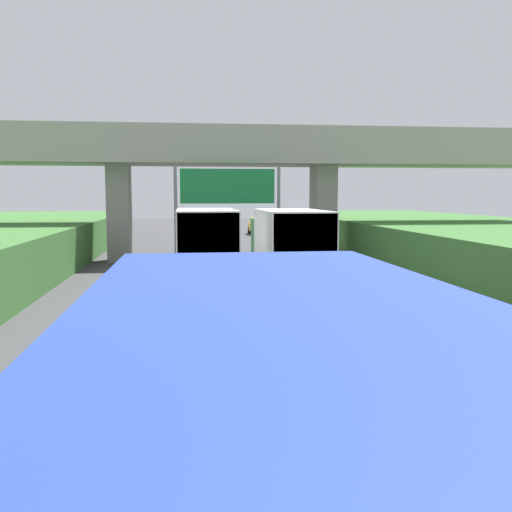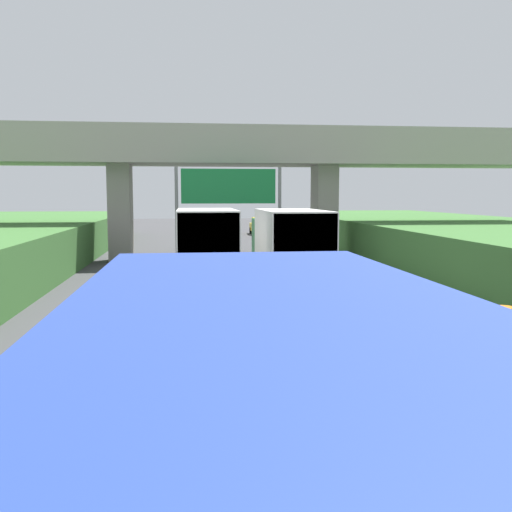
% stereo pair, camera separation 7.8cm
% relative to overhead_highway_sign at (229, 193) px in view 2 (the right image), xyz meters
% --- Properties ---
extents(lane_centre_stripe, '(0.20, 99.53, 0.01)m').
position_rel_overhead_highway_sign_xyz_m(lane_centre_stripe, '(0.00, -3.68, -4.11)').
color(lane_centre_stripe, white).
rests_on(lane_centre_stripe, ground).
extents(overpass_bridge, '(40.00, 4.80, 8.04)m').
position_rel_overhead_highway_sign_xyz_m(overpass_bridge, '(0.00, 3.76, 1.99)').
color(overpass_bridge, '#9E998E').
rests_on(overpass_bridge, ground).
extents(overhead_highway_sign, '(5.88, 0.18, 5.54)m').
position_rel_overhead_highway_sign_xyz_m(overhead_highway_sign, '(0.00, 0.00, 0.00)').
color(overhead_highway_sign, slate).
rests_on(overhead_highway_sign, ground).
extents(truck_blue, '(2.44, 7.30, 3.44)m').
position_rel_overhead_highway_sign_xyz_m(truck_blue, '(-1.73, -27.76, -2.18)').
color(truck_blue, black).
rests_on(truck_blue, ground).
extents(truck_green, '(2.44, 7.30, 3.44)m').
position_rel_overhead_highway_sign_xyz_m(truck_green, '(1.74, -9.24, -2.18)').
color(truck_green, black).
rests_on(truck_green, ground).
extents(truck_silver, '(2.44, 7.30, 3.44)m').
position_rel_overhead_highway_sign_xyz_m(truck_silver, '(-1.50, -7.93, -2.18)').
color(truck_silver, black).
rests_on(truck_silver, ground).
extents(car_yellow, '(1.86, 4.10, 1.72)m').
position_rel_overhead_highway_sign_xyz_m(car_yellow, '(5.03, 26.45, -3.25)').
color(car_yellow, gold).
rests_on(car_yellow, ground).
extents(construction_barrel_2, '(0.57, 0.57, 0.90)m').
position_rel_overhead_highway_sign_xyz_m(construction_barrel_2, '(6.55, -16.86, -3.65)').
color(construction_barrel_2, orange).
rests_on(construction_barrel_2, ground).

